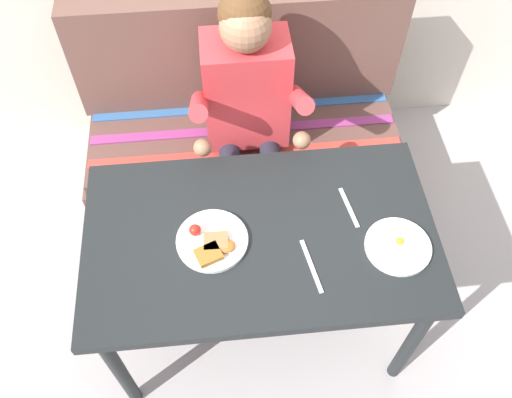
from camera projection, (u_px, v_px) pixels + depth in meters
name	position (u px, v px, depth m)	size (l,w,h in m)	color
ground_plane	(259.00, 318.00, 2.43)	(8.00, 8.00, 0.00)	#ACA6A6
table	(260.00, 246.00, 1.90)	(1.20, 0.70, 0.73)	black
couch	(244.00, 142.00, 2.60)	(1.44, 0.56, 1.00)	brown
person	(248.00, 106.00, 2.16)	(0.45, 0.61, 1.21)	#CC353B
plate_breakfast	(212.00, 241.00, 1.80)	(0.24, 0.24, 0.05)	white
plate_eggs	(398.00, 246.00, 1.79)	(0.22, 0.22, 0.04)	white
fork	(349.00, 207.00, 1.89)	(0.01, 0.17, 0.01)	silver
knife	(311.00, 266.00, 1.76)	(0.01, 0.20, 0.01)	silver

